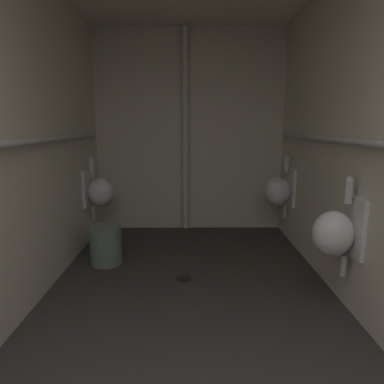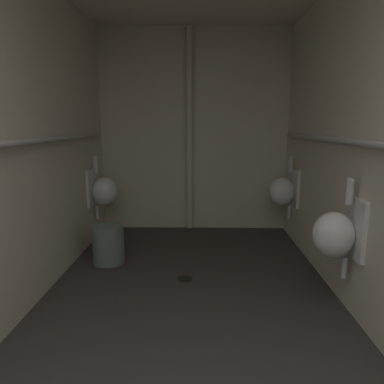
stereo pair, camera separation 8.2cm
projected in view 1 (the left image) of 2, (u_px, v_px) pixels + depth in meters
The scene contains 12 objects.
floor at pixel (190, 317), 2.67m from camera, with size 2.56×4.52×0.08m, color #383330.
wall_left at pixel (8, 140), 2.40m from camera, with size 0.06×4.52×2.59m, color beige.
wall_right at pixel (370, 140), 2.42m from camera, with size 0.06×4.52×2.59m, color beige.
wall_back at pixel (190, 132), 4.60m from camera, with size 2.56×0.06×2.59m, color beige.
urinal_left_mid at pixel (99, 191), 4.13m from camera, with size 0.32×0.30×0.76m.
urinal_right_mid at pixel (336, 232), 2.57m from camera, with size 0.32×0.30×0.76m.
urinal_right_far at pixel (279, 190), 4.18m from camera, with size 0.32×0.30×0.76m.
supply_pipe_left at pixel (22, 143), 2.41m from camera, with size 0.06×3.70×0.06m.
supply_pipe_right at pixel (357, 143), 2.43m from camera, with size 0.06×3.79×0.06m.
standpipe_back_wall at pixel (185, 132), 4.49m from camera, with size 0.08×0.08×2.54m, color beige.
floor_drain at pixel (184, 278), 3.23m from camera, with size 0.14×0.14×0.01m, color black.
waste_bin at pixel (106, 245), 3.56m from camera, with size 0.32×0.32×0.39m, color slate.
Camera 1 is at (-0.01, -0.24, 1.41)m, focal length 32.88 mm.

